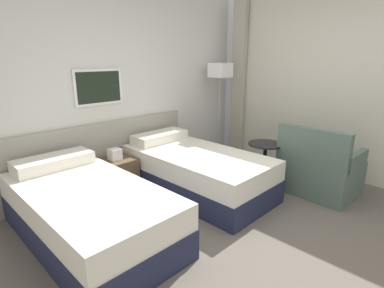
# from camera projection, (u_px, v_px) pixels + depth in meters

# --- Properties ---
(ground_plane) EXTENTS (16.00, 16.00, 0.00)m
(ground_plane) POSITION_uv_depth(u_px,v_px,m) (270.00, 241.00, 2.84)
(ground_plane) COLOR #5B544C
(wall_headboard) EXTENTS (10.00, 0.10, 2.70)m
(wall_headboard) POSITION_uv_depth(u_px,v_px,m) (123.00, 87.00, 4.03)
(wall_headboard) COLOR silver
(wall_headboard) RESTS_ON ground_plane
(wall_window) EXTENTS (0.21, 4.79, 2.70)m
(wall_window) POSITION_uv_depth(u_px,v_px,m) (363.00, 84.00, 3.96)
(wall_window) COLOR white
(wall_window) RESTS_ON ground_plane
(bed_near_door) EXTENTS (1.00, 1.94, 0.66)m
(bed_near_door) POSITION_uv_depth(u_px,v_px,m) (88.00, 211.00, 2.85)
(bed_near_door) COLOR #1E233D
(bed_near_door) RESTS_ON ground_plane
(bed_near_window) EXTENTS (1.00, 1.94, 0.66)m
(bed_near_window) POSITION_uv_depth(u_px,v_px,m) (196.00, 171.00, 3.87)
(bed_near_window) COLOR #1E233D
(bed_near_window) RESTS_ON ground_plane
(nightstand) EXTENTS (0.45, 0.41, 0.58)m
(nightstand) POSITION_uv_depth(u_px,v_px,m) (116.00, 175.00, 3.85)
(nightstand) COLOR brown
(nightstand) RESTS_ON ground_plane
(floor_lamp) EXTENTS (0.29, 0.29, 1.60)m
(floor_lamp) POSITION_uv_depth(u_px,v_px,m) (220.00, 77.00, 4.87)
(floor_lamp) COLOR #9E9993
(floor_lamp) RESTS_ON ground_plane
(side_table) EXTENTS (0.46, 0.46, 0.59)m
(side_table) POSITION_uv_depth(u_px,v_px,m) (265.00, 156.00, 4.01)
(side_table) COLOR black
(side_table) RESTS_ON ground_plane
(armchair) EXTENTS (0.75, 0.90, 0.89)m
(armchair) POSITION_uv_depth(u_px,v_px,m) (319.00, 171.00, 3.81)
(armchair) COLOR #4C6056
(armchair) RESTS_ON ground_plane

